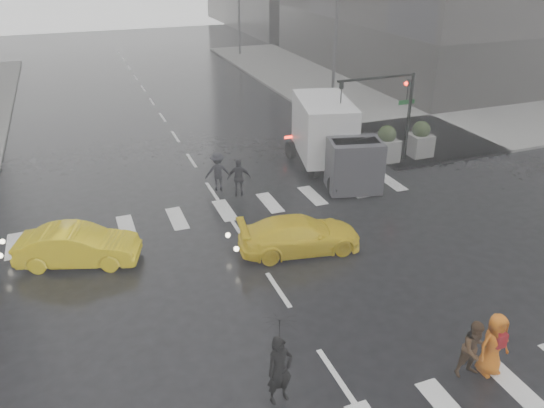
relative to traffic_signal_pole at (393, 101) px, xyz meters
name	(u,v)px	position (x,y,z in m)	size (l,w,h in m)	color
ground	(278,290)	(-9.01, -8.01, -3.22)	(120.00, 120.00, 0.00)	black
sidewalk_ne	(442,97)	(10.49, 9.49, -3.14)	(35.00, 35.00, 0.15)	slate
road_markings	(278,289)	(-9.01, -8.01, -3.21)	(18.00, 48.00, 0.01)	silver
traffic_signal_pole	(393,101)	(0.00, 0.00, 0.00)	(4.45, 0.42, 4.50)	black
street_lamp_near	(334,32)	(1.86, 9.99, 1.73)	(2.15, 0.22, 9.00)	#59595B
street_lamp_far	(237,2)	(1.86, 29.99, 1.73)	(2.15, 0.22, 9.00)	#59595B
planter_west	(350,149)	(-2.01, 0.19, -2.23)	(1.10, 1.10, 1.80)	slate
planter_mid	(386,144)	(-0.01, 0.19, -2.23)	(1.10, 1.10, 1.80)	slate
planter_east	(420,140)	(1.99, 0.19, -2.23)	(1.10, 1.10, 1.80)	slate
pedestrian_black	(280,349)	(-10.64, -12.22, -1.65)	(1.08, 1.10, 2.43)	black
pedestrian_brown	(475,349)	(-5.77, -13.20, -2.40)	(0.79, 0.62, 1.63)	#3E2816
pedestrian_orange	(494,344)	(-5.26, -13.29, -2.33)	(0.87, 0.57, 1.77)	#CF610E
pedestrian_far_a	(239,178)	(-8.00, -0.88, -2.36)	(1.01, 0.61, 1.72)	black
pedestrian_far_b	(218,171)	(-8.67, 0.10, -2.34)	(1.13, 0.62, 1.75)	black
taxi_mid	(78,246)	(-14.80, -4.07, -2.55)	(1.42, 4.06, 1.34)	yellow
taxi_rear	(300,235)	(-7.39, -6.01, -2.58)	(1.78, 3.87, 1.27)	yellow
box_truck	(331,137)	(-3.13, 0.10, -1.44)	(2.35, 6.26, 3.33)	silver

